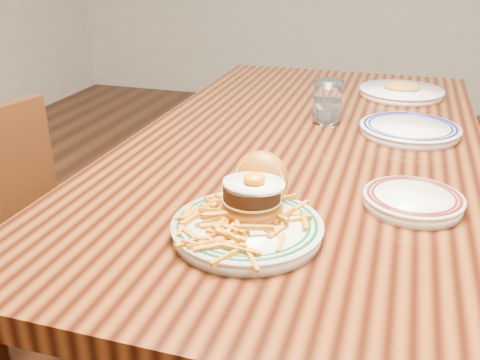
% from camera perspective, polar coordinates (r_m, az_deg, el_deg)
% --- Properties ---
extents(table, '(0.85, 1.60, 0.75)m').
position_cam_1_polar(table, '(1.38, 6.81, 0.89)').
color(table, black).
rests_on(table, floor).
extents(main_plate, '(0.25, 0.26, 0.12)m').
position_cam_1_polar(main_plate, '(0.90, 1.02, -3.66)').
color(main_plate, silver).
rests_on(main_plate, table).
extents(side_plate, '(0.18, 0.19, 0.03)m').
position_cam_1_polar(side_plate, '(1.04, 17.99, -2.01)').
color(side_plate, silver).
rests_on(side_plate, table).
extents(rear_plate, '(0.25, 0.25, 0.03)m').
position_cam_1_polar(rear_plate, '(1.43, 17.64, 5.21)').
color(rear_plate, silver).
rests_on(rear_plate, table).
extents(water_glass, '(0.08, 0.08, 0.12)m').
position_cam_1_polar(water_glass, '(1.47, 9.32, 8.03)').
color(water_glass, white).
rests_on(water_glass, table).
extents(far_plate, '(0.26, 0.26, 0.05)m').
position_cam_1_polar(far_plate, '(1.80, 16.82, 9.03)').
color(far_plate, silver).
rests_on(far_plate, table).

